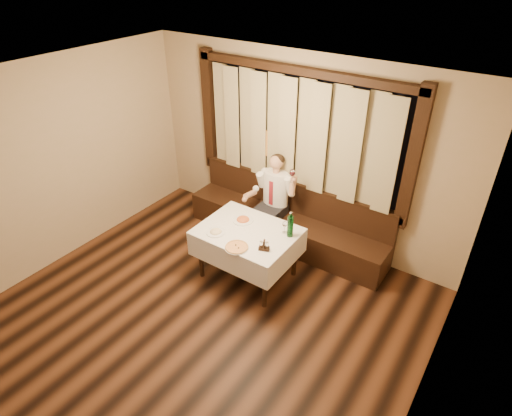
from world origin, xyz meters
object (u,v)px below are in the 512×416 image
Objects in this scene: banquette at (286,223)px; cruet_caddy at (264,246)px; dining_table at (247,237)px; seated_man at (273,193)px; pasta_red at (243,218)px; pasta_cream at (216,231)px; green_bottle at (290,226)px; pizza at (237,247)px.

banquette is 1.40m from cruet_caddy.
dining_table is 0.91× the size of seated_man.
cruet_caddy is at bearing -62.57° from seated_man.
pasta_red is at bearing 125.61° from cruet_caddy.
pasta_cream is 0.97m from green_bottle.
cruet_caddy is 1.30m from seated_man.
pasta_red is at bearing -101.83° from banquette.
cruet_caddy is at bearing -32.49° from pasta_red.
pasta_red is at bearing -89.19° from seated_man.
cruet_caddy is (-0.11, -0.43, -0.10)m from green_bottle.
seated_man is at bearing -155.26° from banquette.
banquette reaches higher than pasta_red.
seated_man is at bearing 84.46° from pasta_cream.
pizza is 0.43m from pasta_cream.
pasta_red is at bearing 73.27° from pasta_cream.
green_bottle is (0.52, 0.21, 0.26)m from dining_table.
seated_man is (-0.71, 0.72, -0.10)m from green_bottle.
banquette is 21.95× the size of cruet_caddy.
green_bottle is 0.26× the size of seated_man.
seated_man is at bearing 95.52° from cruet_caddy.
cruet_caddy is at bearing -71.92° from banquette.
pasta_cream is at bearing -138.81° from dining_table.
green_bottle is 1.02m from seated_man.
pizza is at bearing -85.60° from banquette.
pizza is 0.22× the size of seated_man.
banquette is 10.55× the size of pizza.
pasta_red reaches higher than pizza.
green_bottle is at bearing -57.49° from banquette.
pizza is 0.73m from green_bottle.
banquette is 11.32× the size of pasta_red.
seated_man reaches higher than banquette.
banquette is 1.42m from pasta_cream.
dining_table is at bearing -40.31° from pasta_red.
pizza is at bearing -74.15° from dining_table.
banquette is 2.52× the size of dining_table.
pizza is at bearing -173.68° from cruet_caddy.
banquette reaches higher than pasta_cream.
pizza is (0.11, -1.40, 0.46)m from banquette.
seated_man is at bearing 134.49° from green_bottle.
banquette is at bearing 76.54° from pasta_cream.
cruet_caddy is 0.10× the size of seated_man.
pizza is 0.85× the size of green_bottle.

